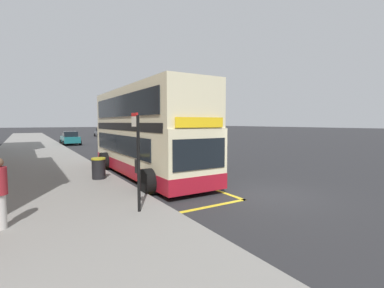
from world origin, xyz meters
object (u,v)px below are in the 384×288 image
(parked_car_teal_far, at_px, (70,138))
(litter_bin, at_px, (99,168))
(bus_stop_sign, at_px, (137,154))
(parked_car_grey_across, at_px, (101,132))
(pedestrian_waiting_near_sign, at_px, (0,190))
(double_decker_bus, at_px, (145,135))

(parked_car_teal_far, distance_m, litter_bin, 23.16)
(bus_stop_sign, relative_size, parked_car_grey_across, 0.68)
(parked_car_grey_across, bearing_deg, bus_stop_sign, 78.53)
(parked_car_grey_across, relative_size, litter_bin, 4.34)
(parked_car_teal_far, height_order, litter_bin, parked_car_teal_far)
(bus_stop_sign, xyz_separation_m, pedestrian_waiting_near_sign, (-3.31, 0.44, -0.71))
(bus_stop_sign, height_order, parked_car_grey_across, bus_stop_sign)
(pedestrian_waiting_near_sign, bearing_deg, parked_car_teal_far, 79.28)
(bus_stop_sign, height_order, litter_bin, bus_stop_sign)
(double_decker_bus, xyz_separation_m, parked_car_grey_across, (7.32, 40.28, -1.26))
(parked_car_grey_across, relative_size, pedestrian_waiting_near_sign, 2.41)
(parked_car_grey_across, bearing_deg, pedestrian_waiting_near_sign, 74.49)
(pedestrian_waiting_near_sign, relative_size, litter_bin, 1.80)
(bus_stop_sign, bearing_deg, parked_car_grey_across, 77.92)
(litter_bin, bearing_deg, parked_car_grey_across, 76.52)
(double_decker_bus, height_order, parked_car_teal_far, double_decker_bus)
(parked_car_teal_far, relative_size, pedestrian_waiting_near_sign, 2.41)
(bus_stop_sign, bearing_deg, parked_car_teal_far, 86.03)
(double_decker_bus, bearing_deg, bus_stop_sign, -114.18)
(parked_car_teal_far, bearing_deg, parked_car_grey_across, -114.32)
(double_decker_bus, relative_size, parked_car_teal_far, 2.41)
(bus_stop_sign, distance_m, parked_car_teal_far, 28.42)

